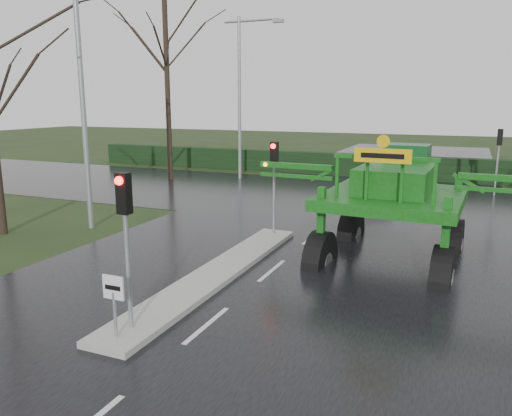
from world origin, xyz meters
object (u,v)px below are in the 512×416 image
at_px(traffic_signal_near, 125,218).
at_px(traffic_signal_mid, 274,168).
at_px(crop_sprayer, 325,187).
at_px(white_sedan, 398,201).
at_px(street_light_left_near, 87,72).
at_px(keep_left_sign, 114,296).
at_px(traffic_signal_far, 499,147).
at_px(street_light_left_far, 244,84).

xyz_separation_m(traffic_signal_near, traffic_signal_mid, (0.00, 8.50, 0.00)).
distance_m(crop_sprayer, white_sedan, 11.22).
distance_m(traffic_signal_near, street_light_left_near, 10.40).
height_order(keep_left_sign, traffic_signal_mid, traffic_signal_mid).
bearing_deg(white_sedan, street_light_left_near, 113.87).
relative_size(traffic_signal_far, street_light_left_near, 0.35).
relative_size(keep_left_sign, traffic_signal_far, 0.38).
xyz_separation_m(keep_left_sign, white_sedan, (3.26, 18.01, -1.06)).
bearing_deg(street_light_left_far, traffic_signal_mid, -61.14).
height_order(keep_left_sign, traffic_signal_near, traffic_signal_near).
bearing_deg(street_light_left_near, traffic_signal_far, 43.63).
xyz_separation_m(keep_left_sign, street_light_left_far, (-6.89, 21.50, 4.93)).
distance_m(street_light_left_far, crop_sprayer, 17.54).
xyz_separation_m(traffic_signal_mid, traffic_signal_far, (7.80, 12.52, 0.00)).
bearing_deg(crop_sprayer, traffic_signal_near, -107.33).
height_order(traffic_signal_mid, white_sedan, traffic_signal_mid).
xyz_separation_m(traffic_signal_mid, street_light_left_far, (-6.89, 12.51, 3.40)).
bearing_deg(street_light_left_near, crop_sprayer, -2.65).
distance_m(keep_left_sign, white_sedan, 18.33).
relative_size(keep_left_sign, traffic_signal_mid, 0.38).
bearing_deg(white_sedan, crop_sprayer, 153.40).
bearing_deg(keep_left_sign, traffic_signal_near, 90.00).
height_order(traffic_signal_mid, street_light_left_near, street_light_left_near).
bearing_deg(street_light_left_far, crop_sprayer, -57.21).
xyz_separation_m(street_light_left_near, street_light_left_far, (0.00, 14.00, 0.00)).
distance_m(keep_left_sign, traffic_signal_far, 22.93).
distance_m(traffic_signal_far, street_light_left_near, 20.58).
height_order(keep_left_sign, street_light_left_far, street_light_left_far).
bearing_deg(street_light_left_near, street_light_left_far, 90.00).
relative_size(traffic_signal_mid, white_sedan, 0.80).
xyz_separation_m(traffic_signal_near, traffic_signal_far, (7.80, 21.02, 0.00)).
height_order(traffic_signal_far, street_light_left_far, street_light_left_far).
bearing_deg(traffic_signal_mid, white_sedan, 70.14).
relative_size(traffic_signal_mid, street_light_left_far, 0.35).
relative_size(street_light_left_far, crop_sprayer, 1.11).
xyz_separation_m(traffic_signal_near, crop_sprayer, (2.40, 6.58, -0.21)).
xyz_separation_m(keep_left_sign, traffic_signal_far, (7.80, 21.51, 1.53)).
relative_size(traffic_signal_near, street_light_left_far, 0.35).
height_order(crop_sprayer, white_sedan, crop_sprayer).
xyz_separation_m(keep_left_sign, street_light_left_near, (-6.89, 7.50, 4.93)).
bearing_deg(white_sedan, traffic_signal_far, -74.49).
distance_m(traffic_signal_far, street_light_left_far, 15.08).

